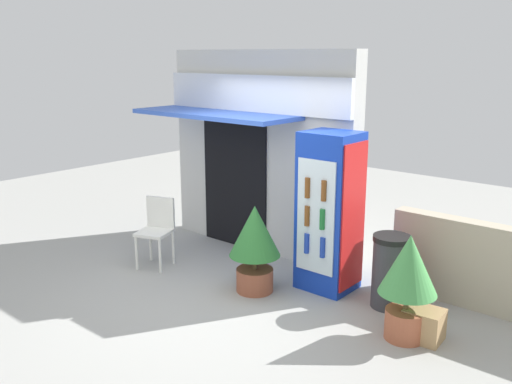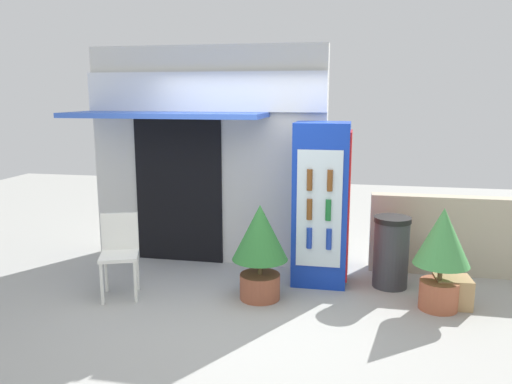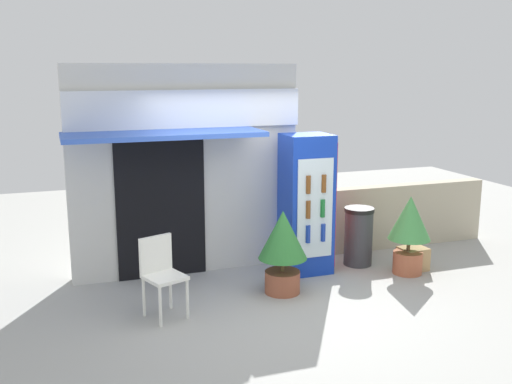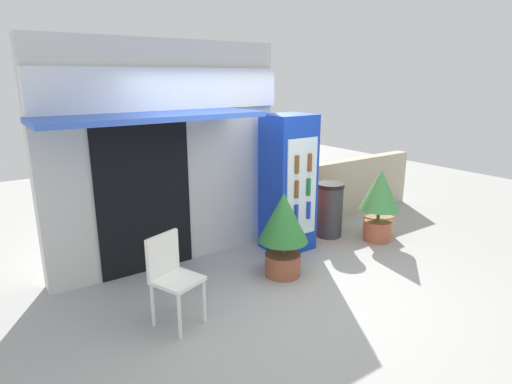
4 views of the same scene
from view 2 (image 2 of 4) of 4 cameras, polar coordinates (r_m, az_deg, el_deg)
ground at (r=5.54m, az=-3.08°, el=-12.99°), size 16.00×16.00×0.00m
storefront_building at (r=6.80m, az=-5.70°, el=4.45°), size 3.18×1.12×2.86m
drink_cooler at (r=6.06m, az=7.37°, el=-1.36°), size 0.66×0.62×1.93m
plastic_chair at (r=5.93m, az=-15.07°, el=-6.12°), size 0.53×0.53×0.92m
potted_plant_near_shop at (r=5.58m, az=0.45°, el=-5.75°), size 0.62×0.62×1.07m
potted_plant_curbside at (r=5.64m, az=20.15°, el=-5.96°), size 0.58×0.58×1.10m
trash_bin at (r=6.20m, az=14.93°, el=-6.51°), size 0.43×0.43×0.85m
stone_boundary_wall at (r=6.94m, az=24.29°, el=-4.62°), size 2.79×0.22×1.00m
cardboard_box at (r=5.92m, az=21.18°, el=-10.42°), size 0.39×0.34×0.32m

